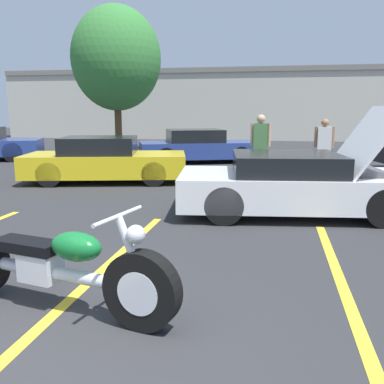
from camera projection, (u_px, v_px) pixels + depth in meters
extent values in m
cube|color=yellow|center=(90.00, 281.00, 4.59)|extent=(0.12, 5.48, 0.01)
cube|color=yellow|center=(348.00, 302.00, 4.09)|extent=(0.12, 5.48, 0.01)
cube|color=beige|center=(247.00, 105.00, 27.88)|extent=(32.00, 4.00, 4.40)
cube|color=slate|center=(248.00, 72.00, 27.49)|extent=(32.00, 4.20, 0.30)
cylinder|color=brown|center=(118.00, 124.00, 19.65)|extent=(0.32, 0.32, 2.38)
ellipsoid|color=#387F38|center=(116.00, 58.00, 19.11)|extent=(4.00, 4.00, 4.60)
cylinder|color=black|center=(142.00, 291.00, 3.54)|extent=(0.70, 0.30, 0.68)
cylinder|color=silver|center=(142.00, 291.00, 3.54)|extent=(0.40, 0.24, 0.37)
cylinder|color=silver|center=(53.00, 272.00, 3.90)|extent=(1.57, 0.45, 0.12)
cube|color=silver|center=(41.00, 266.00, 3.94)|extent=(0.40, 0.31, 0.28)
ellipsoid|color=#146B2D|center=(76.00, 247.00, 3.74)|extent=(0.55, 0.38, 0.26)
cube|color=black|center=(28.00, 245.00, 3.96)|extent=(0.70, 0.39, 0.10)
cylinder|color=silver|center=(131.00, 252.00, 3.52)|extent=(0.32, 0.13, 0.63)
cylinder|color=silver|center=(119.00, 216.00, 3.50)|extent=(0.18, 0.69, 0.04)
sphere|color=silver|center=(136.00, 235.00, 3.47)|extent=(0.16, 0.16, 0.16)
cylinder|color=silver|center=(27.00, 268.00, 4.17)|extent=(1.20, 0.34, 0.09)
cube|color=white|center=(294.00, 189.00, 7.56)|extent=(4.24, 2.39, 0.55)
cube|color=black|center=(286.00, 163.00, 7.48)|extent=(2.02, 1.93, 0.35)
cylinder|color=black|center=(384.00, 208.00, 6.68)|extent=(0.65, 0.30, 0.63)
cylinder|color=black|center=(352.00, 189.00, 8.33)|extent=(0.65, 0.30, 0.63)
cylinder|color=black|center=(224.00, 205.00, 6.84)|extent=(0.65, 0.30, 0.63)
cylinder|color=black|center=(223.00, 187.00, 8.49)|extent=(0.65, 0.30, 0.63)
cube|color=white|center=(365.00, 141.00, 7.32)|extent=(1.06, 1.84, 1.18)
cube|color=#4C4C51|center=(359.00, 176.00, 7.44)|extent=(0.73, 1.11, 0.28)
cube|color=yellow|center=(106.00, 164.00, 11.01)|extent=(4.33, 2.63, 0.56)
cube|color=black|center=(99.00, 145.00, 10.91)|extent=(2.13, 1.95, 0.43)
cylinder|color=black|center=(154.00, 174.00, 10.34)|extent=(0.64, 0.35, 0.60)
cylinder|color=black|center=(156.00, 166.00, 11.84)|extent=(0.64, 0.35, 0.60)
cylinder|color=black|center=(49.00, 175.00, 10.23)|extent=(0.64, 0.35, 0.60)
cylinder|color=black|center=(65.00, 166.00, 11.73)|extent=(0.64, 0.35, 0.60)
cylinder|color=black|center=(13.00, 152.00, 15.23)|extent=(0.73, 0.46, 0.70)
cylinder|color=black|center=(22.00, 148.00, 16.81)|extent=(0.73, 0.46, 0.70)
cube|color=navy|center=(200.00, 150.00, 15.21)|extent=(4.54, 3.15, 0.55)
cube|color=black|center=(195.00, 136.00, 15.09)|extent=(2.33, 2.16, 0.44)
cylinder|color=black|center=(241.00, 155.00, 14.72)|extent=(0.64, 0.42, 0.60)
cylinder|color=black|center=(229.00, 151.00, 16.21)|extent=(0.64, 0.42, 0.60)
cylinder|color=black|center=(166.00, 156.00, 14.27)|extent=(0.64, 0.42, 0.60)
cylinder|color=black|center=(161.00, 152.00, 15.76)|extent=(0.64, 0.42, 0.60)
cylinder|color=#38476B|center=(256.00, 164.00, 11.24)|extent=(0.12, 0.12, 0.83)
cylinder|color=#38476B|center=(264.00, 165.00, 11.20)|extent=(0.12, 0.12, 0.83)
cube|color=#4C7F47|center=(261.00, 136.00, 11.08)|extent=(0.36, 0.20, 0.66)
cylinder|color=tan|center=(252.00, 135.00, 11.12)|extent=(0.08, 0.08, 0.59)
cylinder|color=tan|center=(269.00, 135.00, 11.03)|extent=(0.08, 0.08, 0.59)
sphere|color=tan|center=(261.00, 119.00, 11.00)|extent=(0.22, 0.22, 0.22)
cylinder|color=#333338|center=(319.00, 164.00, 11.58)|extent=(0.12, 0.12, 0.77)
cylinder|color=#333338|center=(327.00, 164.00, 11.54)|extent=(0.12, 0.12, 0.77)
cube|color=white|center=(324.00, 138.00, 11.43)|extent=(0.36, 0.20, 0.61)
cylinder|color=#9E704C|center=(316.00, 137.00, 11.47)|extent=(0.08, 0.08, 0.55)
cylinder|color=#9E704C|center=(333.00, 137.00, 11.38)|extent=(0.08, 0.08, 0.55)
sphere|color=#9E704C|center=(325.00, 123.00, 11.35)|extent=(0.21, 0.21, 0.21)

